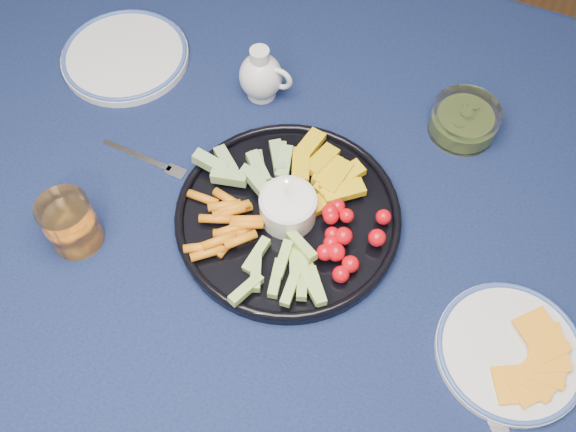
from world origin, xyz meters
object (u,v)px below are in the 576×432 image
at_px(creamer_pitcher, 261,76).
at_px(pickle_bowl, 464,121).
at_px(dining_table, 324,214).
at_px(cheese_plate, 511,351).
at_px(juice_tumbler, 72,225).
at_px(crudite_platter, 287,213).
at_px(side_plate_extra, 125,56).

bearing_deg(creamer_pitcher, pickle_bowl, 10.42).
bearing_deg(dining_table, cheese_plate, -24.87).
height_order(creamer_pitcher, pickle_bowl, creamer_pitcher).
distance_m(dining_table, pickle_bowl, 0.27).
relative_size(pickle_bowl, juice_tumbler, 1.22).
bearing_deg(cheese_plate, crudite_platter, 169.04).
distance_m(pickle_bowl, side_plate_extra, 0.59).
distance_m(creamer_pitcher, side_plate_extra, 0.26).
relative_size(dining_table, cheese_plate, 8.35).
xyz_separation_m(pickle_bowl, side_plate_extra, (-0.59, -0.09, -0.01)).
bearing_deg(juice_tumbler, cheese_plate, 7.81).
bearing_deg(pickle_bowl, juice_tumbler, -137.20).
xyz_separation_m(crudite_platter, juice_tumbler, (-0.27, -0.16, 0.02)).
xyz_separation_m(dining_table, cheese_plate, (0.33, -0.15, 0.10)).
distance_m(creamer_pitcher, cheese_plate, 0.57).
bearing_deg(dining_table, juice_tumbler, -141.74).
distance_m(creamer_pitcher, juice_tumbler, 0.39).
height_order(juice_tumbler, side_plate_extra, juice_tumbler).
relative_size(cheese_plate, juice_tumbler, 2.21).
distance_m(dining_table, crudite_platter, 0.14).
height_order(dining_table, juice_tumbler, juice_tumbler).
height_order(creamer_pitcher, cheese_plate, creamer_pitcher).
bearing_deg(side_plate_extra, crudite_platter, -25.02).
xyz_separation_m(crudite_platter, cheese_plate, (0.36, -0.07, -0.01)).
height_order(dining_table, creamer_pitcher, creamer_pitcher).
bearing_deg(creamer_pitcher, side_plate_extra, -174.08).
xyz_separation_m(juice_tumbler, side_plate_extra, (-0.13, 0.34, -0.03)).
relative_size(dining_table, crudite_platter, 4.93).
distance_m(dining_table, side_plate_extra, 0.45).
bearing_deg(creamer_pitcher, crudite_platter, -56.36).
xyz_separation_m(creamer_pitcher, side_plate_extra, (-0.25, -0.03, -0.03)).
relative_size(pickle_bowl, cheese_plate, 0.55).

